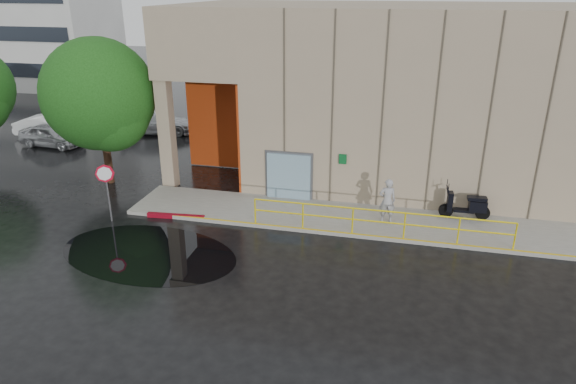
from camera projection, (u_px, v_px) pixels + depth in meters
The scene contains 14 objects.
ground at pixel (243, 267), 17.26m from camera, with size 120.00×120.00×0.00m, color black.
sidewalk at pixel (373, 221), 20.45m from camera, with size 20.00×3.00×0.15m, color gray.
building at pixel (413, 89), 24.51m from camera, with size 20.00×10.17×8.00m.
guardrail at pixel (378, 222), 18.95m from camera, with size 9.56×0.06×1.03m.
distant_building at pixel (37, 0), 45.61m from camera, with size 12.00×8.08×15.00m.
person at pixel (387, 201), 19.92m from camera, with size 0.65×0.43×1.79m, color #9F9EA3.
scooter at pixel (467, 198), 20.20m from camera, with size 1.99×0.73×1.53m.
stop_sign at pixel (106, 180), 19.96m from camera, with size 0.66×0.38×2.40m.
red_curb at pixel (176, 216), 20.84m from camera, with size 2.40×0.18×0.18m, color maroon.
puddle at pixel (148, 253), 18.18m from camera, with size 6.65×4.09×0.01m, color black.
car_a at pixel (51, 135), 29.92m from camera, with size 1.54×3.82×1.30m, color #A0A2A7.
car_b at pixel (47, 127), 31.74m from camera, with size 1.38×3.97×1.31m, color white.
car_c at pixel (156, 122), 32.53m from camera, with size 1.99×4.89×1.42m, color #B9BBC1.
tree_near at pixel (102, 99), 23.11m from camera, with size 5.07×5.07×6.77m.
Camera 1 is at (4.92, -14.30, 8.84)m, focal length 32.00 mm.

